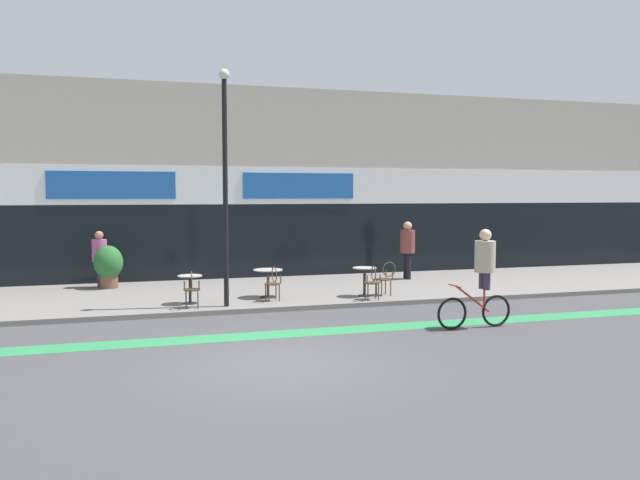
# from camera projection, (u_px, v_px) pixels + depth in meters

# --- Properties ---
(ground_plane) EXTENTS (120.00, 120.00, 0.00)m
(ground_plane) POSITION_uv_depth(u_px,v_px,m) (277.00, 364.00, 10.48)
(ground_plane) COLOR #424244
(sidewalk_slab) EXTENTS (40.00, 5.50, 0.12)m
(sidewalk_slab) POSITION_uv_depth(u_px,v_px,m) (222.00, 294.00, 17.41)
(sidewalk_slab) COLOR slate
(sidewalk_slab) RESTS_ON ground
(storefront_facade) EXTENTS (40.00, 4.06, 6.32)m
(storefront_facade) POSITION_uv_depth(u_px,v_px,m) (203.00, 185.00, 21.70)
(storefront_facade) COLOR #B2A899
(storefront_facade) RESTS_ON ground
(bike_lane_stripe) EXTENTS (36.00, 0.70, 0.01)m
(bike_lane_stripe) POSITION_uv_depth(u_px,v_px,m) (255.00, 336.00, 12.52)
(bike_lane_stripe) COLOR #2D844C
(bike_lane_stripe) RESTS_ON ground
(bistro_table_0) EXTENTS (0.60, 0.60, 0.71)m
(bistro_table_0) POSITION_uv_depth(u_px,v_px,m) (190.00, 284.00, 15.49)
(bistro_table_0) COLOR black
(bistro_table_0) RESTS_ON sidewalk_slab
(bistro_table_1) EXTENTS (0.77, 0.77, 0.74)m
(bistro_table_1) POSITION_uv_depth(u_px,v_px,m) (268.00, 277.00, 16.45)
(bistro_table_1) COLOR black
(bistro_table_1) RESTS_ON sidewalk_slab
(bistro_table_2) EXTENTS (0.63, 0.63, 0.77)m
(bistro_table_2) POSITION_uv_depth(u_px,v_px,m) (365.00, 276.00, 16.63)
(bistro_table_2) COLOR black
(bistro_table_2) RESTS_ON sidewalk_slab
(cafe_chair_0_near) EXTENTS (0.43, 0.59, 0.90)m
(cafe_chair_0_near) POSITION_uv_depth(u_px,v_px,m) (192.00, 287.00, 14.89)
(cafe_chair_0_near) COLOR #4C3823
(cafe_chair_0_near) RESTS_ON sidewalk_slab
(cafe_chair_1_near) EXTENTS (0.43, 0.59, 0.90)m
(cafe_chair_1_near) POSITION_uv_depth(u_px,v_px,m) (273.00, 281.00, 15.86)
(cafe_chair_1_near) COLOR #4C3823
(cafe_chair_1_near) RESTS_ON sidewalk_slab
(cafe_chair_2_near) EXTENTS (0.44, 0.59, 0.90)m
(cafe_chair_2_near) POSITION_uv_depth(u_px,v_px,m) (373.00, 280.00, 16.03)
(cafe_chair_2_near) COLOR #4C3823
(cafe_chair_2_near) RESTS_ON sidewalk_slab
(cafe_chair_2_side) EXTENTS (0.60, 0.45, 0.90)m
(cafe_chair_2_side) POSITION_uv_depth(u_px,v_px,m) (386.00, 276.00, 16.82)
(cafe_chair_2_side) COLOR #4C3823
(cafe_chair_2_side) RESTS_ON sidewalk_slab
(planter_pot) EXTENTS (0.82, 0.82, 1.24)m
(planter_pot) POSITION_uv_depth(u_px,v_px,m) (108.00, 265.00, 18.07)
(planter_pot) COLOR brown
(planter_pot) RESTS_ON sidewalk_slab
(lamp_post) EXTENTS (0.26, 0.26, 5.69)m
(lamp_post) POSITION_uv_depth(u_px,v_px,m) (225.00, 172.00, 14.94)
(lamp_post) COLOR black
(lamp_post) RESTS_ON sidewalk_slab
(cyclist_0) EXTENTS (1.76, 0.48, 2.11)m
(cyclist_0) POSITION_uv_depth(u_px,v_px,m) (482.00, 271.00, 13.22)
(cyclist_0) COLOR black
(cyclist_0) RESTS_ON ground
(pedestrian_near_end) EXTENTS (0.43, 0.43, 1.65)m
(pedestrian_near_end) POSITION_uv_depth(u_px,v_px,m) (100.00, 254.00, 18.21)
(pedestrian_near_end) COLOR #382D47
(pedestrian_near_end) RESTS_ON sidewalk_slab
(pedestrian_far_end) EXTENTS (0.48, 0.48, 1.85)m
(pedestrian_far_end) POSITION_uv_depth(u_px,v_px,m) (407.00, 245.00, 19.99)
(pedestrian_far_end) COLOR black
(pedestrian_far_end) RESTS_ON sidewalk_slab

